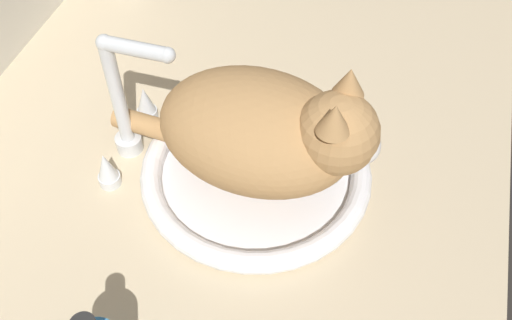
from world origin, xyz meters
The scene contains 4 objects.
countertop centered at (0.00, 0.00, 1.50)cm, with size 111.22×83.88×3.00cm, color #CCB793.
sink_basin centered at (-5.99, -6.13, 4.37)cm, with size 33.40×33.40×3.05cm.
faucet centered at (-5.99, 13.05, 11.37)cm, with size 17.03×11.64×21.51cm.
cat centered at (-6.15, -8.18, 13.70)cm, with size 21.39×39.02×18.67cm.
Camera 1 is at (-57.29, -21.24, 71.27)cm, focal length 41.52 mm.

